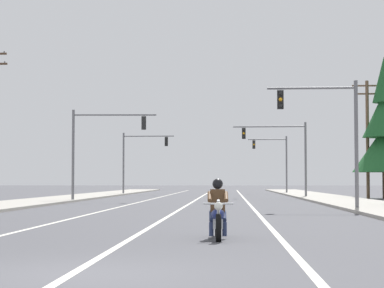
{
  "coord_description": "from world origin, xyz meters",
  "views": [
    {
      "loc": [
        2.3,
        -10.79,
        1.41
      ],
      "look_at": [
        0.82,
        18.58,
        2.91
      ],
      "focal_mm": 67.34,
      "sensor_mm": 36.0,
      "label": 1
    }
  ],
  "objects_px": {
    "traffic_signal_near_right": "(331,125)",
    "traffic_signal_near_left": "(98,140)",
    "traffic_signal_mid_left": "(138,154)",
    "motorcycle_with_rider": "(218,215)",
    "utility_pole_right_far": "(368,135)",
    "traffic_signal_mid_right": "(284,147)",
    "traffic_signal_far_right": "(276,156)"
  },
  "relations": [
    {
      "from": "traffic_signal_near_right",
      "to": "utility_pole_right_far",
      "type": "distance_m",
      "value": 23.8
    },
    {
      "from": "motorcycle_with_rider",
      "to": "traffic_signal_near_left",
      "type": "distance_m",
      "value": 31.89
    },
    {
      "from": "traffic_signal_far_right",
      "to": "motorcycle_with_rider",
      "type": "bearing_deg",
      "value": -95.09
    },
    {
      "from": "traffic_signal_near_right",
      "to": "traffic_signal_near_left",
      "type": "bearing_deg",
      "value": 135.41
    },
    {
      "from": "traffic_signal_mid_right",
      "to": "utility_pole_right_far",
      "type": "height_order",
      "value": "utility_pole_right_far"
    },
    {
      "from": "motorcycle_with_rider",
      "to": "traffic_signal_mid_right",
      "type": "height_order",
      "value": "traffic_signal_mid_right"
    },
    {
      "from": "traffic_signal_near_left",
      "to": "utility_pole_right_far",
      "type": "xyz_separation_m",
      "value": [
        19.85,
        9.46,
        0.9
      ]
    },
    {
      "from": "traffic_signal_near_right",
      "to": "traffic_signal_mid_left",
      "type": "xyz_separation_m",
      "value": [
        -13.88,
        36.84,
        0.05
      ]
    },
    {
      "from": "traffic_signal_near_right",
      "to": "traffic_signal_mid_right",
      "type": "distance_m",
      "value": 24.65
    },
    {
      "from": "traffic_signal_far_right",
      "to": "utility_pole_right_far",
      "type": "relative_size",
      "value": 0.66
    },
    {
      "from": "traffic_signal_near_left",
      "to": "traffic_signal_mid_left",
      "type": "relative_size",
      "value": 1.0
    },
    {
      "from": "traffic_signal_near_right",
      "to": "traffic_signal_mid_left",
      "type": "bearing_deg",
      "value": 110.65
    },
    {
      "from": "motorcycle_with_rider",
      "to": "traffic_signal_mid_left",
      "type": "xyz_separation_m",
      "value": [
        -8.73,
        53.86,
        3.53
      ]
    },
    {
      "from": "traffic_signal_far_right",
      "to": "utility_pole_right_far",
      "type": "distance_m",
      "value": 21.07
    },
    {
      "from": "traffic_signal_near_right",
      "to": "traffic_signal_mid_left",
      "type": "relative_size",
      "value": 1.0
    },
    {
      "from": "traffic_signal_mid_left",
      "to": "utility_pole_right_far",
      "type": "xyz_separation_m",
      "value": [
        20.04,
        -13.87,
        0.93
      ]
    },
    {
      "from": "motorcycle_with_rider",
      "to": "traffic_signal_near_left",
      "type": "relative_size",
      "value": 0.35
    },
    {
      "from": "traffic_signal_near_right",
      "to": "traffic_signal_mid_left",
      "type": "height_order",
      "value": "same"
    },
    {
      "from": "motorcycle_with_rider",
      "to": "utility_pole_right_far",
      "type": "bearing_deg",
      "value": 74.21
    },
    {
      "from": "motorcycle_with_rider",
      "to": "traffic_signal_near_left",
      "type": "bearing_deg",
      "value": 105.63
    },
    {
      "from": "traffic_signal_near_left",
      "to": "traffic_signal_far_right",
      "type": "distance_m",
      "value": 32.74
    },
    {
      "from": "traffic_signal_near_right",
      "to": "traffic_signal_far_right",
      "type": "bearing_deg",
      "value": 89.73
    },
    {
      "from": "traffic_signal_near_left",
      "to": "utility_pole_right_far",
      "type": "distance_m",
      "value": 22.01
    },
    {
      "from": "traffic_signal_mid_right",
      "to": "utility_pole_right_far",
      "type": "distance_m",
      "value": 6.76
    },
    {
      "from": "traffic_signal_near_right",
      "to": "traffic_signal_near_left",
      "type": "relative_size",
      "value": 1.0
    },
    {
      "from": "traffic_signal_far_right",
      "to": "utility_pole_right_far",
      "type": "height_order",
      "value": "utility_pole_right_far"
    },
    {
      "from": "motorcycle_with_rider",
      "to": "traffic_signal_near_left",
      "type": "height_order",
      "value": "traffic_signal_near_left"
    },
    {
      "from": "traffic_signal_mid_right",
      "to": "traffic_signal_mid_left",
      "type": "relative_size",
      "value": 1.0
    },
    {
      "from": "traffic_signal_near_right",
      "to": "utility_pole_right_far",
      "type": "height_order",
      "value": "utility_pole_right_far"
    },
    {
      "from": "traffic_signal_near_right",
      "to": "traffic_signal_mid_left",
      "type": "distance_m",
      "value": 39.37
    },
    {
      "from": "traffic_signal_mid_left",
      "to": "traffic_signal_far_right",
      "type": "xyz_separation_m",
      "value": [
        14.08,
        6.31,
        -0.06
      ]
    },
    {
      "from": "traffic_signal_near_left",
      "to": "traffic_signal_mid_right",
      "type": "xyz_separation_m",
      "value": [
        13.36,
        11.14,
        0.02
      ]
    }
  ]
}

